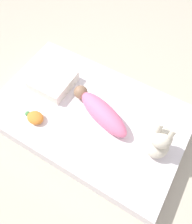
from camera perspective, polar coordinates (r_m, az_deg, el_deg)
The scene contains 6 objects.
ground_plane at distance 1.81m, azimuth -1.58°, elevation -2.91°, with size 12.00×12.00×0.00m, color #B2A893.
bed_mattress at distance 1.73m, azimuth -1.66°, elevation -1.49°, with size 1.44×0.90×0.19m.
swaddled_baby at distance 1.56m, azimuth 1.18°, elevation 0.06°, with size 0.54×0.29×0.15m.
pillow at distance 1.79m, azimuth -11.17°, elevation 7.99°, with size 0.30×0.30×0.09m.
bunny_plush at distance 1.44m, azimuth 15.90°, elevation -7.70°, with size 0.17×0.17×0.36m.
turtle_plush at distance 1.65m, azimuth -15.68°, elevation -1.38°, with size 0.16×0.10×0.07m.
Camera 1 is at (-0.47, 0.69, 1.61)m, focal length 35.00 mm.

